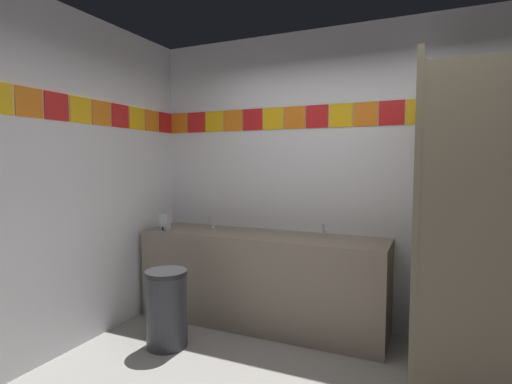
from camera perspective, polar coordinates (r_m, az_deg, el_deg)
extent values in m
cube|color=silver|center=(3.73, 13.86, 1.91)|extent=(3.98, 0.08, 2.77)
cube|color=orange|center=(4.44, -11.09, 9.78)|extent=(0.21, 0.01, 0.21)
cube|color=red|center=(4.32, -8.65, 9.97)|extent=(0.21, 0.01, 0.21)
cube|color=yellow|center=(4.20, -6.08, 10.15)|extent=(0.21, 0.01, 0.21)
cube|color=orange|center=(4.10, -3.36, 10.32)|extent=(0.21, 0.01, 0.21)
cube|color=red|center=(4.00, -0.50, 10.47)|extent=(0.21, 0.01, 0.21)
cube|color=yellow|center=(3.92, 2.49, 10.60)|extent=(0.21, 0.01, 0.21)
cube|color=orange|center=(3.84, 5.61, 10.71)|extent=(0.21, 0.01, 0.21)
cube|color=red|center=(3.78, 8.85, 10.79)|extent=(0.21, 0.01, 0.21)
cube|color=yellow|center=(3.72, 12.19, 10.84)|extent=(0.21, 0.01, 0.21)
cube|color=orange|center=(3.68, 15.62, 10.85)|extent=(0.21, 0.01, 0.21)
cube|color=red|center=(3.66, 19.11, 10.83)|extent=(0.21, 0.01, 0.21)
cube|color=yellow|center=(3.64, 22.63, 10.76)|extent=(0.21, 0.01, 0.21)
cube|color=orange|center=(3.64, 26.17, 10.65)|extent=(0.21, 0.01, 0.21)
cube|color=red|center=(3.66, 29.69, 10.50)|extent=(0.21, 0.01, 0.21)
cube|color=yellow|center=(3.69, 33.16, 10.32)|extent=(0.21, 0.01, 0.21)
cube|color=silver|center=(3.38, -28.64, 1.28)|extent=(0.08, 3.16, 2.77)
cube|color=orange|center=(3.30, -30.09, 11.22)|extent=(0.01, 0.21, 0.21)
cube|color=red|center=(3.44, -26.99, 11.03)|extent=(0.01, 0.21, 0.21)
cube|color=yellow|center=(3.59, -24.14, 10.83)|extent=(0.01, 0.21, 0.21)
cube|color=orange|center=(3.74, -21.53, 10.61)|extent=(0.01, 0.21, 0.21)
cube|color=red|center=(3.90, -19.12, 10.40)|extent=(0.01, 0.21, 0.21)
cube|color=yellow|center=(4.07, -16.92, 10.19)|extent=(0.01, 0.21, 0.21)
cube|color=orange|center=(4.24, -14.89, 9.98)|extent=(0.01, 0.21, 0.21)
cube|color=red|center=(4.42, -13.02, 9.78)|extent=(0.01, 0.21, 0.21)
cube|color=gray|center=(3.79, 0.68, -12.58)|extent=(2.32, 0.59, 0.86)
cube|color=gray|center=(3.95, 2.31, -6.04)|extent=(2.32, 0.03, 0.08)
cylinder|color=white|center=(3.93, -7.32, -6.33)|extent=(0.34, 0.34, 0.10)
cylinder|color=white|center=(3.48, 9.35, -7.74)|extent=(0.34, 0.34, 0.10)
cylinder|color=silver|center=(4.04, -6.29, -4.89)|extent=(0.04, 0.04, 0.05)
cylinder|color=silver|center=(3.99, -6.66, -4.00)|extent=(0.02, 0.06, 0.09)
cylinder|color=silver|center=(3.60, 9.94, -6.05)|extent=(0.04, 0.04, 0.05)
cylinder|color=silver|center=(3.54, 9.75, -5.08)|extent=(0.02, 0.06, 0.09)
cube|color=#B7BABF|center=(4.00, -13.04, -4.27)|extent=(0.09, 0.07, 0.16)
cylinder|color=black|center=(3.98, -13.42, -5.20)|extent=(0.02, 0.02, 0.03)
cube|color=#726651|center=(3.00, 22.57, -4.69)|extent=(0.04, 1.32, 2.16)
cube|color=#726651|center=(2.39, 33.05, -7.26)|extent=(0.90, 0.04, 1.99)
cylinder|color=silver|center=(2.35, 22.70, -4.44)|extent=(0.02, 0.02, 0.10)
cylinder|color=white|center=(3.50, 31.93, -18.74)|extent=(0.38, 0.38, 0.40)
torus|color=white|center=(3.42, 32.07, -15.41)|extent=(0.39, 0.39, 0.05)
cube|color=white|center=(3.57, 31.70, -11.95)|extent=(0.34, 0.17, 0.34)
cylinder|color=#333338|center=(3.48, -12.85, -16.49)|extent=(0.34, 0.34, 0.60)
cylinder|color=#262628|center=(3.38, -12.94, -11.41)|extent=(0.35, 0.35, 0.04)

